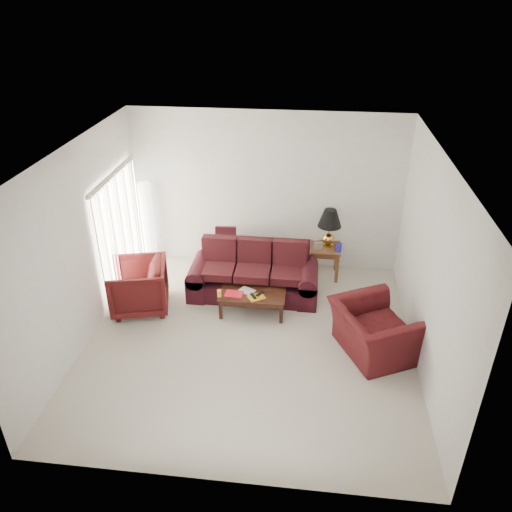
{
  "coord_description": "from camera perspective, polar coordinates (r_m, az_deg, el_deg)",
  "views": [
    {
      "loc": [
        0.82,
        -6.1,
        4.94
      ],
      "look_at": [
        0.0,
        0.85,
        1.05
      ],
      "focal_mm": 35.0,
      "sensor_mm": 36.0,
      "label": 1
    }
  ],
  "objects": [
    {
      "name": "blinds",
      "position": [
        8.95,
        -15.23,
        2.44
      ],
      "size": [
        0.1,
        2.0,
        2.16
      ],
      "primitive_type": "cube",
      "color": "silver",
      "rests_on": "ground"
    },
    {
      "name": "remote_b",
      "position": [
        8.24,
        0.46,
        -4.31
      ],
      "size": [
        0.13,
        0.18,
        0.02
      ],
      "primitive_type": "cube",
      "rotation": [
        0.0,
        0.0,
        -0.5
      ],
      "color": "black",
      "rests_on": "coffee_table"
    },
    {
      "name": "magazine_white",
      "position": [
        8.35,
        -1.05,
        -3.99
      ],
      "size": [
        0.31,
        0.28,
        0.01
      ],
      "primitive_type": "cube",
      "rotation": [
        0.0,
        0.0,
        -0.48
      ],
      "color": "silver",
      "rests_on": "coffee_table"
    },
    {
      "name": "armchair_right",
      "position": [
        7.67,
        13.29,
        -8.31
      ],
      "size": [
        1.45,
        1.52,
        0.77
      ],
      "primitive_type": "imported",
      "rotation": [
        0.0,
        0.0,
        2.03
      ],
      "color": "#410F11",
      "rests_on": "ground"
    },
    {
      "name": "end_table",
      "position": [
        9.46,
        7.83,
        -0.58
      ],
      "size": [
        0.6,
        0.6,
        0.61
      ],
      "primitive_type": null,
      "rotation": [
        0.0,
        0.0,
        -0.08
      ],
      "color": "brown",
      "rests_on": "ground"
    },
    {
      "name": "table_lamp",
      "position": [
        9.21,
        8.36,
        3.19
      ],
      "size": [
        0.44,
        0.44,
        0.73
      ],
      "primitive_type": null,
      "rotation": [
        0.0,
        0.0,
        -0.01
      ],
      "color": "gold",
      "rests_on": "end_table"
    },
    {
      "name": "clock",
      "position": [
        9.18,
        7.14,
        1.17
      ],
      "size": [
        0.16,
        0.1,
        0.15
      ],
      "primitive_type": "cube",
      "rotation": [
        0.0,
        0.0,
        0.39
      ],
      "color": "#B5B6BA",
      "rests_on": "end_table"
    },
    {
      "name": "floor_lamp",
      "position": [
        9.74,
        -12.23,
        3.57
      ],
      "size": [
        0.32,
        0.32,
        1.71
      ],
      "primitive_type": null,
      "rotation": [
        0.0,
        0.0,
        -0.18
      ],
      "color": "white",
      "rests_on": "ground"
    },
    {
      "name": "blue_canister",
      "position": [
        9.17,
        9.48,
        0.97
      ],
      "size": [
        0.12,
        0.12,
        0.15
      ],
      "primitive_type": "cylinder",
      "rotation": [
        0.0,
        0.0,
        0.3
      ],
      "color": "#1D19A2",
      "rests_on": "end_table"
    },
    {
      "name": "armchair_left",
      "position": [
        8.61,
        -13.29,
        -3.4
      ],
      "size": [
        1.14,
        1.12,
        0.86
      ],
      "primitive_type": "imported",
      "rotation": [
        0.0,
        0.0,
        -1.32
      ],
      "color": "#3F0E0F",
      "rests_on": "ground"
    },
    {
      "name": "magazine_red",
      "position": [
        8.27,
        -2.54,
        -4.37
      ],
      "size": [
        0.31,
        0.24,
        0.02
      ],
      "primitive_type": "cube",
      "rotation": [
        0.0,
        0.0,
        -0.07
      ],
      "color": "red",
      "rests_on": "coffee_table"
    },
    {
      "name": "floor",
      "position": [
        7.89,
        -0.73,
        -9.68
      ],
      "size": [
        5.0,
        5.0,
        0.0
      ],
      "primitive_type": "plane",
      "color": "#B8AF9D",
      "rests_on": "ground"
    },
    {
      "name": "throw_pillow",
      "position": [
        9.39,
        -3.47,
        2.19
      ],
      "size": [
        0.4,
        0.22,
        0.4
      ],
      "primitive_type": "cube",
      "rotation": [
        -0.21,
        0.0,
        0.09
      ],
      "color": "black",
      "rests_on": "sofa"
    },
    {
      "name": "picture_frame",
      "position": [
        9.4,
        6.85,
        1.91
      ],
      "size": [
        0.18,
        0.19,
        0.05
      ],
      "primitive_type": "cube",
      "rotation": [
        1.36,
        0.0,
        0.47
      ],
      "color": "silver",
      "rests_on": "end_table"
    },
    {
      "name": "yellow_glass",
      "position": [
        8.21,
        -4.21,
        -4.28
      ],
      "size": [
        0.09,
        0.09,
        0.12
      ],
      "primitive_type": "cylinder",
      "rotation": [
        0.0,
        0.0,
        0.3
      ],
      "color": "gold",
      "rests_on": "coffee_table"
    },
    {
      "name": "sofa",
      "position": [
        8.72,
        -0.3,
        -1.84
      ],
      "size": [
        2.27,
        1.02,
        0.92
      ],
      "primitive_type": null,
      "rotation": [
        0.0,
        0.0,
        0.02
      ],
      "color": "black",
      "rests_on": "ground"
    },
    {
      "name": "remote_a",
      "position": [
        8.18,
        -0.32,
        -4.59
      ],
      "size": [
        0.13,
        0.17,
        0.02
      ],
      "primitive_type": "cube",
      "rotation": [
        0.0,
        0.0,
        0.56
      ],
      "color": "black",
      "rests_on": "coffee_table"
    },
    {
      "name": "coffee_table",
      "position": [
        8.39,
        -0.4,
        -5.41
      ],
      "size": [
        1.15,
        0.68,
        0.38
      ],
      "primitive_type": null,
      "rotation": [
        0.0,
        0.0,
        -0.13
      ],
      "color": "black",
      "rests_on": "ground"
    },
    {
      "name": "magazine_orange",
      "position": [
        8.18,
        0.05,
        -4.73
      ],
      "size": [
        0.33,
        0.31,
        0.01
      ],
      "primitive_type": "cube",
      "rotation": [
        0.0,
        0.0,
        0.56
      ],
      "color": "orange",
      "rests_on": "coffee_table"
    }
  ]
}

